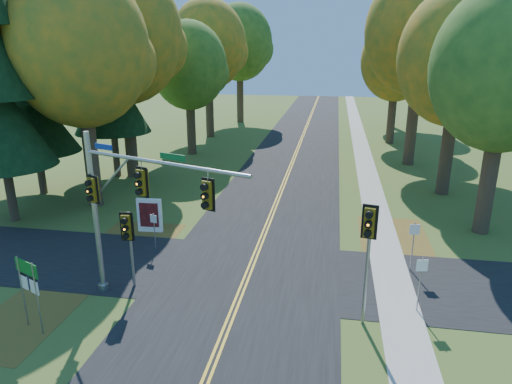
% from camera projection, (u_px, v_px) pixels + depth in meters
% --- Properties ---
extents(ground, '(160.00, 160.00, 0.00)m').
position_uv_depth(ground, '(240.00, 295.00, 18.38)').
color(ground, '#455F21').
rests_on(ground, ground).
extents(road_main, '(8.00, 160.00, 0.02)m').
position_uv_depth(road_main, '(240.00, 295.00, 18.37)').
color(road_main, black).
rests_on(road_main, ground).
extents(road_cross, '(60.00, 6.00, 0.02)m').
position_uv_depth(road_cross, '(249.00, 272.00, 20.25)').
color(road_cross, black).
rests_on(road_cross, ground).
extents(centerline_left, '(0.10, 160.00, 0.01)m').
position_uv_depth(centerline_left, '(237.00, 295.00, 18.39)').
color(centerline_left, gold).
rests_on(centerline_left, road_main).
extents(centerline_right, '(0.10, 160.00, 0.01)m').
position_uv_depth(centerline_right, '(242.00, 295.00, 18.35)').
color(centerline_right, gold).
rests_on(centerline_right, road_main).
extents(sidewalk_east, '(1.60, 160.00, 0.06)m').
position_uv_depth(sidewalk_east, '(399.00, 309.00, 17.37)').
color(sidewalk_east, '#9E998E').
rests_on(sidewalk_east, ground).
extents(leaf_patch_w_near, '(4.00, 6.00, 0.00)m').
position_uv_depth(leaf_patch_w_near, '(131.00, 244.00, 23.18)').
color(leaf_patch_w_near, brown).
rests_on(leaf_patch_w_near, ground).
extents(leaf_patch_e, '(3.50, 8.00, 0.00)m').
position_uv_depth(leaf_patch_e, '(396.00, 246.00, 22.92)').
color(leaf_patch_e, brown).
rests_on(leaf_patch_e, ground).
extents(leaf_patch_w_far, '(3.00, 5.00, 0.00)m').
position_uv_depth(leaf_patch_w_far, '(24.00, 319.00, 16.76)').
color(leaf_patch_w_far, brown).
rests_on(leaf_patch_w_far, ground).
extents(tree_w_a, '(8.00, 8.00, 14.15)m').
position_uv_depth(tree_w_a, '(81.00, 48.00, 26.11)').
color(tree_w_a, '#38281C').
rests_on(tree_w_a, ground).
extents(tree_e_a, '(7.20, 7.20, 12.73)m').
position_uv_depth(tree_e_a, '(507.00, 69.00, 22.17)').
color(tree_e_a, '#38281C').
rests_on(tree_e_a, ground).
extents(tree_w_b, '(8.60, 8.60, 15.38)m').
position_uv_depth(tree_w_b, '(123.00, 35.00, 32.42)').
color(tree_w_b, '#38281C').
rests_on(tree_w_b, ground).
extents(tree_e_b, '(7.60, 7.60, 13.33)m').
position_uv_depth(tree_e_b, '(460.00, 58.00, 28.55)').
color(tree_e_b, '#38281C').
rests_on(tree_e_b, ground).
extents(tree_w_c, '(6.80, 6.80, 11.91)m').
position_uv_depth(tree_w_c, '(189.00, 66.00, 40.49)').
color(tree_w_c, '#38281C').
rests_on(tree_w_c, ground).
extents(tree_e_c, '(8.80, 8.80, 15.79)m').
position_uv_depth(tree_e_c, '(422.00, 32.00, 35.81)').
color(tree_e_c, '#38281C').
rests_on(tree_e_c, ground).
extents(tree_w_d, '(8.20, 8.20, 14.56)m').
position_uv_depth(tree_w_d, '(209.00, 45.00, 48.21)').
color(tree_w_d, '#38281C').
rests_on(tree_w_d, ground).
extents(tree_e_d, '(7.00, 7.00, 12.32)m').
position_uv_depth(tree_e_d, '(397.00, 61.00, 45.27)').
color(tree_e_d, '#38281C').
rests_on(tree_e_d, ground).
extents(tree_w_e, '(8.40, 8.40, 14.97)m').
position_uv_depth(tree_w_e, '(240.00, 43.00, 58.17)').
color(tree_w_e, '#38281C').
rests_on(tree_w_e, ground).
extents(tree_e_e, '(7.80, 7.80, 13.74)m').
position_uv_depth(tree_e_e, '(397.00, 50.00, 54.84)').
color(tree_e_e, '#38281C').
rests_on(tree_e_e, ground).
extents(pine_b, '(5.60, 5.60, 17.31)m').
position_uv_depth(pine_b, '(26.00, 70.00, 28.81)').
color(pine_b, '#38281C').
rests_on(pine_b, ground).
extents(pine_c, '(5.60, 5.60, 20.56)m').
position_uv_depth(pine_c, '(106.00, 45.00, 32.56)').
color(pine_c, '#38281C').
rests_on(pine_c, ground).
extents(traffic_mast, '(6.86, 2.69, 6.59)m').
position_uv_depth(traffic_mast, '(126.00, 200.00, 16.60)').
color(traffic_mast, '#9BA0A4').
rests_on(traffic_mast, ground).
extents(east_signal_pole, '(0.53, 0.62, 4.63)m').
position_uv_depth(east_signal_pole, '(369.00, 236.00, 15.29)').
color(east_signal_pole, gray).
rests_on(east_signal_pole, ground).
extents(ped_signal_pole, '(0.54, 0.62, 3.39)m').
position_uv_depth(ped_signal_pole, '(128.00, 232.00, 18.12)').
color(ped_signal_pole, gray).
rests_on(ped_signal_pole, ground).
extents(route_sign_cluster, '(1.17, 0.56, 2.73)m').
position_uv_depth(route_sign_cluster, '(28.00, 281.00, 15.60)').
color(route_sign_cluster, gray).
rests_on(route_sign_cluster, ground).
extents(info_kiosk, '(1.35, 0.26, 1.86)m').
position_uv_depth(info_kiosk, '(150.00, 215.00, 24.48)').
color(info_kiosk, white).
rests_on(info_kiosk, ground).
extents(reg_sign_e_north, '(0.44, 0.09, 2.30)m').
position_uv_depth(reg_sign_e_north, '(414.00, 238.00, 19.95)').
color(reg_sign_e_north, gray).
rests_on(reg_sign_e_north, ground).
extents(reg_sign_e_south, '(0.42, 0.12, 2.23)m').
position_uv_depth(reg_sign_e_south, '(421.00, 275.00, 16.80)').
color(reg_sign_e_south, gray).
rests_on(reg_sign_e_south, ground).
extents(reg_sign_w, '(0.36, 0.12, 1.94)m').
position_uv_depth(reg_sign_w, '(154.00, 225.00, 22.02)').
color(reg_sign_w, gray).
rests_on(reg_sign_w, ground).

